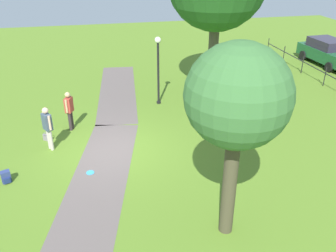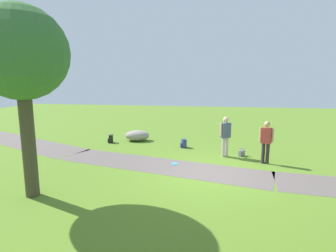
% 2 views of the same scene
% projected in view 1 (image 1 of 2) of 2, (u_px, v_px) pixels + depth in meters
% --- Properties ---
extents(ground_plane, '(48.00, 48.00, 0.00)m').
position_uv_depth(ground_plane, '(114.00, 150.00, 13.10)').
color(ground_plane, '#577B25').
extents(footpath_segment_near, '(8.13, 2.55, 0.01)m').
position_uv_depth(footpath_segment_near, '(118.00, 91.00, 18.46)').
color(footpath_segment_near, '#625753').
rests_on(footpath_segment_near, ground).
extents(footpath_segment_mid, '(8.20, 3.54, 0.01)m').
position_uv_depth(footpath_segment_mid, '(99.00, 181.00, 11.36)').
color(footpath_segment_mid, '#625753').
rests_on(footpath_segment_mid, ground).
extents(young_tree_near_path, '(2.40, 2.40, 5.01)m').
position_uv_depth(young_tree_near_path, '(238.00, 99.00, 7.74)').
color(young_tree_near_path, '#46402C').
rests_on(young_tree_near_path, ground).
extents(lamp_post, '(0.28, 0.28, 3.16)m').
position_uv_depth(lamp_post, '(158.00, 63.00, 16.10)').
color(lamp_post, black).
rests_on(lamp_post, ground).
extents(woman_with_handbag, '(0.46, 0.39, 1.67)m').
position_uv_depth(woman_with_handbag, '(48.00, 126.00, 12.74)').
color(woman_with_handbag, beige).
rests_on(woman_with_handbag, ground).
extents(man_near_boulder, '(0.49, 0.35, 1.62)m').
position_uv_depth(man_near_boulder, '(69.00, 108.00, 14.17)').
color(man_near_boulder, '#32272A').
rests_on(man_near_boulder, ground).
extents(handbag_on_grass, '(0.38, 0.38, 0.31)m').
position_uv_depth(handbag_on_grass, '(47.00, 137.00, 13.69)').
color(handbag_on_grass, gray).
rests_on(handbag_on_grass, ground).
extents(spare_backpack_on_lawn, '(0.33, 0.33, 0.40)m').
position_uv_depth(spare_backpack_on_lawn, '(6.00, 177.00, 11.24)').
color(spare_backpack_on_lawn, navy).
rests_on(spare_backpack_on_lawn, ground).
extents(frisbee_on_grass, '(0.27, 0.27, 0.02)m').
position_uv_depth(frisbee_on_grass, '(90.00, 173.00, 11.78)').
color(frisbee_on_grass, '#3A9ED1').
rests_on(frisbee_on_grass, ground).
extents(parked_compact_green, '(4.30, 2.02, 1.56)m').
position_uv_depth(parked_compact_green, '(328.00, 52.00, 22.19)').
color(parked_compact_green, '#1C552E').
rests_on(parked_compact_green, ground).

